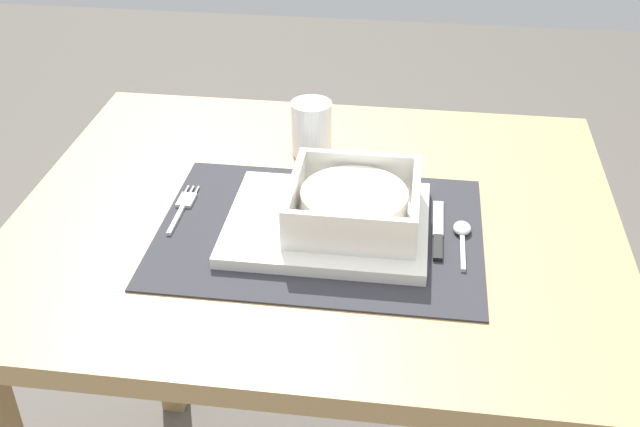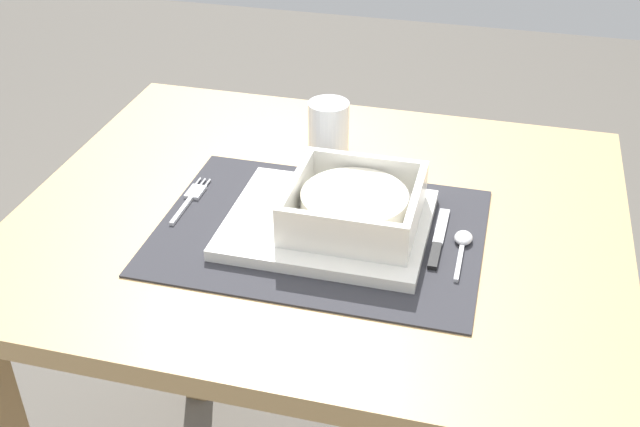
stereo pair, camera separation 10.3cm
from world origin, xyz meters
name	(u,v)px [view 1 (the left image)]	position (x,y,z in m)	size (l,w,h in m)	color
dining_table	(317,280)	(0.00, 0.00, 0.63)	(0.84, 0.70, 0.76)	tan
placemat	(320,231)	(0.01, -0.05, 0.76)	(0.44, 0.32, 0.00)	#2D2D33
serving_plate	(328,223)	(0.02, -0.05, 0.77)	(0.27, 0.22, 0.02)	white
porridge_bowl	(354,204)	(0.06, -0.04, 0.80)	(0.17, 0.17, 0.06)	white
fork	(184,205)	(-0.19, -0.02, 0.76)	(0.02, 0.13, 0.00)	silver
spoon	(462,233)	(0.20, -0.04, 0.77)	(0.02, 0.11, 0.01)	silver
butter_knife	(438,233)	(0.17, -0.04, 0.76)	(0.01, 0.14, 0.01)	black
bread_knife	(419,238)	(0.14, -0.06, 0.76)	(0.01, 0.14, 0.01)	#59331E
drinking_glass	(311,131)	(-0.03, 0.17, 0.80)	(0.06, 0.06, 0.09)	white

